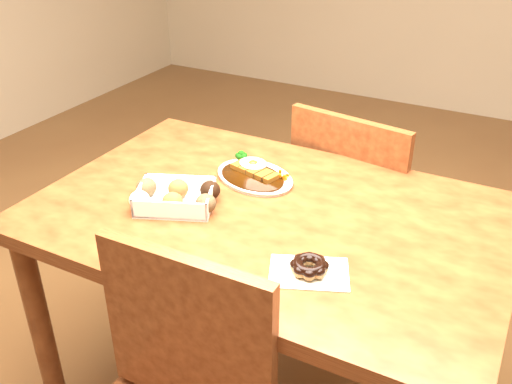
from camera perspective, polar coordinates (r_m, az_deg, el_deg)
The scene contains 5 objects.
table at distance 1.52m, azimuth 1.23°, elevation -5.04°, with size 1.20×0.80×0.75m.
chair_far at distance 2.01m, azimuth 10.25°, elevation -2.09°, with size 0.48×0.48×0.87m.
katsu_curry_plate at distance 1.62m, azimuth -0.16°, elevation 1.79°, with size 0.28×0.24×0.05m.
donut_box at distance 1.49m, azimuth -8.06°, elevation -0.41°, with size 0.24×0.21×0.06m.
pon_de_ring at distance 1.24m, azimuth 5.35°, elevation -7.43°, with size 0.20×0.18×0.03m.
Camera 1 is at (0.56, -1.12, 1.50)m, focal length 40.00 mm.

